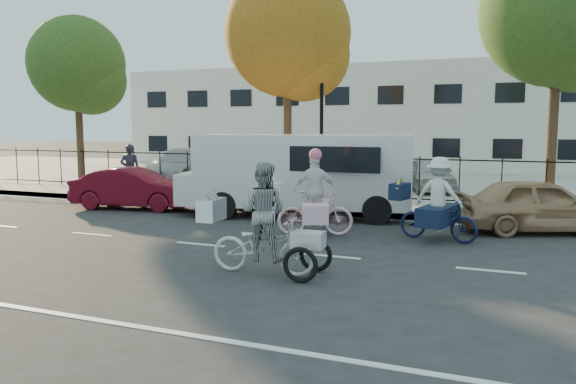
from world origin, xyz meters
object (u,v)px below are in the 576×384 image
at_px(lamppost, 322,109).
at_px(white_van, 300,171).
at_px(red_sedan, 134,189).
at_px(lot_car_c, 363,170).
at_px(lot_car_b, 264,169).
at_px(gold_sedan, 540,205).
at_px(lot_car_a, 181,166).
at_px(lot_car_d, 429,174).
at_px(pedestrian, 130,170).
at_px(zebra_trike, 263,231).
at_px(unicorn_bike, 314,204).
at_px(bull_bike, 437,207).

distance_m(lamppost, white_van, 2.94).
relative_size(red_sedan, lot_car_c, 0.87).
bearing_deg(lot_car_b, gold_sedan, -13.65).
xyz_separation_m(gold_sedan, lot_car_a, (-13.54, 5.20, 0.21)).
xyz_separation_m(lot_car_a, lot_car_d, (10.00, 1.38, -0.11)).
relative_size(lot_car_a, lot_car_d, 1.39).
bearing_deg(white_van, lot_car_d, 56.12).
distance_m(pedestrian, lot_car_b, 6.22).
xyz_separation_m(zebra_trike, lot_car_c, (-1.30, 12.12, 0.12)).
relative_size(pedestrian, lot_car_d, 0.50).
relative_size(lamppost, pedestrian, 2.40).
xyz_separation_m(unicorn_bike, red_sedan, (-6.60, 1.96, -0.13)).
height_order(red_sedan, lot_car_b, lot_car_b).
relative_size(bull_bike, pedestrian, 1.16).
bearing_deg(zebra_trike, lot_car_d, -9.32).
height_order(bull_bike, lot_car_d, bull_bike).
xyz_separation_m(lamppost, gold_sedan, (6.45, -2.48, -2.44)).
relative_size(lamppost, unicorn_bike, 2.07).
bearing_deg(red_sedan, zebra_trike, -138.38).
distance_m(unicorn_bike, white_van, 2.99).
height_order(unicorn_bike, pedestrian, unicorn_bike).
bearing_deg(bull_bike, zebra_trike, 162.28).
relative_size(zebra_trike, lot_car_c, 0.52).
xyz_separation_m(zebra_trike, lot_car_d, (1.13, 12.58, 0.01)).
xyz_separation_m(zebra_trike, pedestrian, (-8.26, 7.08, 0.29)).
bearing_deg(white_van, lot_car_a, 134.75).
distance_m(lamppost, lot_car_c, 4.30).
bearing_deg(lot_car_d, gold_sedan, -81.07).
height_order(lot_car_a, lot_car_b, lot_car_a).
distance_m(gold_sedan, lot_car_a, 14.50).
xyz_separation_m(lamppost, unicorn_bike, (1.47, -4.93, -2.35)).
relative_size(gold_sedan, lot_car_d, 1.09).
relative_size(lot_car_a, lot_car_c, 1.14).
bearing_deg(gold_sedan, lot_car_a, 48.23).
bearing_deg(gold_sedan, lamppost, 48.17).
relative_size(pedestrian, lot_car_c, 0.41).
height_order(lot_car_c, lot_car_d, lot_car_c).
relative_size(red_sedan, lot_car_d, 1.07).
bearing_deg(lamppost, pedestrian, -167.81).
height_order(red_sedan, lot_car_d, lot_car_d).
xyz_separation_m(unicorn_bike, lot_car_a, (-8.56, 7.65, 0.12)).
height_order(bull_bike, pedestrian, pedestrian).
distance_m(red_sedan, lot_car_c, 8.68).
xyz_separation_m(gold_sedan, lot_car_d, (-3.54, 6.58, 0.10)).
xyz_separation_m(red_sedan, gold_sedan, (11.58, 0.49, 0.03)).
distance_m(bull_bike, lot_car_d, 8.60).
bearing_deg(gold_sedan, lot_car_c, 23.48).
xyz_separation_m(zebra_trike, bull_bike, (2.47, 4.08, -0.00)).
xyz_separation_m(lamppost, lot_car_c, (0.48, 3.64, -2.24)).
bearing_deg(white_van, bull_bike, -37.64).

